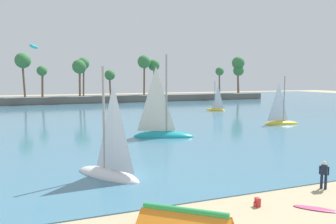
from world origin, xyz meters
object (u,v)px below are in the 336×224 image
(sailboat_mid_bay, at_px, (216,108))
(sailboat_far_left, at_px, (109,166))
(kite_aloft_drifting_left, at_px, (34,47))
(surfboard, at_px, (316,209))
(sailboat_near_shore, at_px, (162,129))
(backpack_by_trailer, at_px, (257,202))
(folded_kite, at_px, (185,218))
(sailboat_toward_headland, at_px, (281,119))
(person_at_waterline, at_px, (324,174))

(sailboat_mid_bay, xyz_separation_m, sailboat_far_left, (-28.36, -36.20, 0.13))
(kite_aloft_drifting_left, bearing_deg, surfboard, -153.26)
(sailboat_near_shore, distance_m, sailboat_mid_bay, 31.14)
(backpack_by_trailer, bearing_deg, sailboat_far_left, 128.48)
(kite_aloft_drifting_left, bearing_deg, sailboat_near_shore, -124.08)
(surfboard, xyz_separation_m, sailboat_mid_bay, (19.84, 45.19, 0.58))
(folded_kite, xyz_separation_m, sailboat_toward_headland, (25.86, 24.97, -0.06))
(sailboat_far_left, bearing_deg, sailboat_near_shore, 56.36)
(sailboat_mid_bay, xyz_separation_m, kite_aloft_drifting_left, (-32.91, -13.66, 9.63))
(surfboard, distance_m, sailboat_mid_bay, 49.35)
(person_at_waterline, bearing_deg, sailboat_toward_headland, 54.90)
(sailboat_toward_headland, relative_size, sailboat_far_left, 0.93)
(sailboat_mid_bay, bearing_deg, folded_kite, -120.78)
(sailboat_toward_headland, bearing_deg, folded_kite, -136.00)
(sailboat_toward_headland, bearing_deg, backpack_by_trailer, -132.05)
(surfboard, bearing_deg, sailboat_far_left, 178.14)
(sailboat_far_left, bearing_deg, sailboat_toward_headland, 30.20)
(sailboat_near_shore, xyz_separation_m, sailboat_toward_headland, (18.96, 3.42, -0.22))
(person_at_waterline, relative_size, backpack_by_trailer, 3.78)
(kite_aloft_drifting_left, bearing_deg, sailboat_toward_headland, -97.69)
(surfboard, height_order, sailboat_near_shore, sailboat_near_shore)
(backpack_by_trailer, bearing_deg, sailboat_mid_bay, 63.02)
(person_at_waterline, distance_m, sailboat_toward_headland, 27.67)
(sailboat_toward_headland, xyz_separation_m, kite_aloft_drifting_left, (-31.77, 6.70, 9.54))
(person_at_waterline, xyz_separation_m, backpack_by_trailer, (-5.25, -0.82, -0.69))
(folded_kite, relative_size, surfboard, 2.17)
(backpack_by_trailer, distance_m, sailboat_toward_headland, 31.60)
(sailboat_toward_headland, bearing_deg, sailboat_far_left, -149.80)
(sailboat_toward_headland, distance_m, sailboat_far_left, 31.50)
(sailboat_far_left, xyz_separation_m, kite_aloft_drifting_left, (-4.55, 22.54, 9.50))
(sailboat_near_shore, relative_size, sailboat_far_left, 1.24)
(folded_kite, distance_m, kite_aloft_drifting_left, 33.58)
(backpack_by_trailer, xyz_separation_m, sailboat_far_left, (-6.06, 7.62, 0.55))
(folded_kite, bearing_deg, sailboat_mid_bay, 59.22)
(folded_kite, relative_size, sailboat_toward_headland, 0.63)
(backpack_by_trailer, distance_m, sailboat_mid_bay, 49.18)
(surfboard, bearing_deg, sailboat_toward_headland, 97.66)
(sailboat_toward_headland, height_order, kite_aloft_drifting_left, kite_aloft_drifting_left)
(sailboat_mid_bay, height_order, kite_aloft_drifting_left, kite_aloft_drifting_left)
(folded_kite, relative_size, backpack_by_trailer, 10.34)
(sailboat_far_left, relative_size, kite_aloft_drifting_left, 2.65)
(backpack_by_trailer, bearing_deg, sailboat_toward_headland, 47.95)
(sailboat_near_shore, distance_m, kite_aloft_drifting_left, 18.80)
(person_at_waterline, xyz_separation_m, sailboat_mid_bay, (17.05, 43.00, -0.27))
(backpack_by_trailer, height_order, surfboard, backpack_by_trailer)
(sailboat_mid_bay, height_order, sailboat_toward_headland, sailboat_toward_headland)
(person_at_waterline, height_order, sailboat_toward_headland, sailboat_toward_headland)
(folded_kite, relative_size, sailboat_far_left, 0.59)
(person_at_waterline, distance_m, kite_aloft_drifting_left, 34.64)
(sailboat_near_shore, xyz_separation_m, kite_aloft_drifting_left, (-12.81, 10.12, 9.33))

